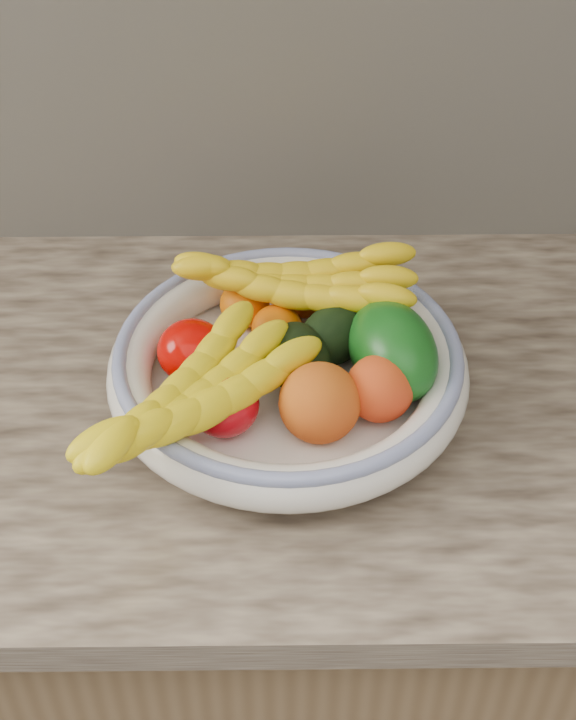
% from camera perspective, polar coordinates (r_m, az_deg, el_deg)
% --- Properties ---
extents(kitchen_counter, '(2.44, 0.66, 1.40)m').
position_cam_1_polar(kitchen_counter, '(1.47, -0.01, -13.89)').
color(kitchen_counter, brown).
rests_on(kitchen_counter, ground).
extents(fruit_bowl, '(0.39, 0.39, 0.08)m').
position_cam_1_polar(fruit_bowl, '(1.08, 0.00, -0.45)').
color(fruit_bowl, silver).
rests_on(fruit_bowl, kitchen_counter).
extents(clementine_back_left, '(0.08, 0.08, 0.05)m').
position_cam_1_polar(clementine_back_left, '(1.16, -2.48, 3.20)').
color(clementine_back_left, orange).
rests_on(clementine_back_left, fruit_bowl).
extents(clementine_back_right, '(0.07, 0.07, 0.05)m').
position_cam_1_polar(clementine_back_right, '(1.17, 0.93, 3.60)').
color(clementine_back_right, '#E64C04').
rests_on(clementine_back_right, fruit_bowl).
extents(clementine_back_mid, '(0.07, 0.07, 0.05)m').
position_cam_1_polar(clementine_back_mid, '(1.12, -0.62, 1.81)').
color(clementine_back_mid, orange).
rests_on(clementine_back_mid, fruit_bowl).
extents(tomato_left, '(0.09, 0.09, 0.07)m').
position_cam_1_polar(tomato_left, '(1.09, -5.50, 0.53)').
color(tomato_left, '#C20500').
rests_on(tomato_left, fruit_bowl).
extents(tomato_near_left, '(0.07, 0.07, 0.07)m').
position_cam_1_polar(tomato_near_left, '(1.02, -3.66, -2.54)').
color(tomato_near_left, red).
rests_on(tomato_near_left, fruit_bowl).
extents(avocado_center, '(0.09, 0.11, 0.07)m').
position_cam_1_polar(avocado_center, '(1.07, 0.62, 0.07)').
color(avocado_center, black).
rests_on(avocado_center, fruit_bowl).
extents(avocado_right, '(0.11, 0.11, 0.07)m').
position_cam_1_polar(avocado_right, '(1.10, 2.74, 1.51)').
color(avocado_right, black).
rests_on(avocado_right, fruit_bowl).
extents(green_mango, '(0.15, 0.16, 0.12)m').
position_cam_1_polar(green_mango, '(1.07, 5.96, 0.54)').
color(green_mango, '#0E4C11').
rests_on(green_mango, fruit_bowl).
extents(peach_front, '(0.11, 0.11, 0.08)m').
position_cam_1_polar(peach_front, '(1.02, 1.82, -2.45)').
color(peach_front, orange).
rests_on(peach_front, fruit_bowl).
extents(peach_right, '(0.09, 0.09, 0.07)m').
position_cam_1_polar(peach_right, '(1.03, 5.24, -1.62)').
color(peach_right, orange).
rests_on(peach_right, fruit_bowl).
extents(banana_bunch_back, '(0.29, 0.13, 0.08)m').
position_cam_1_polar(banana_bunch_back, '(1.12, 0.34, 4.12)').
color(banana_bunch_back, yellow).
rests_on(banana_bunch_back, fruit_bowl).
extents(banana_bunch_front, '(0.29, 0.31, 0.09)m').
position_cam_1_polar(banana_bunch_front, '(1.00, -5.52, -2.55)').
color(banana_bunch_front, yellow).
rests_on(banana_bunch_front, fruit_bowl).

